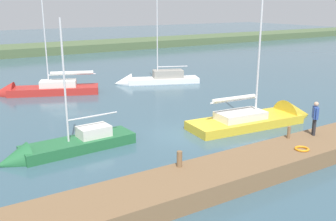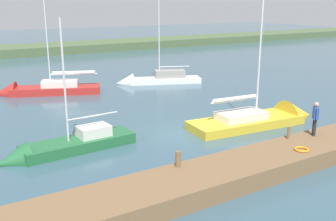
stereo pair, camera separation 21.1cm
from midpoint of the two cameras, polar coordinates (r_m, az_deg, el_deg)
name	(u,v)px [view 1 (the left image)]	position (r m, az deg, el deg)	size (l,w,h in m)	color
ground_plane	(189,135)	(22.16, 2.80, -3.64)	(200.00, 200.00, 0.00)	#385666
far_shoreline	(20,54)	(61.46, -20.90, 7.69)	(180.00, 8.00, 2.40)	#4C603D
dock_pier	(264,163)	(17.94, 13.50, -7.44)	(26.06, 2.59, 0.78)	brown
mooring_post_near	(289,132)	(20.10, 17.00, -3.08)	(0.16, 0.16, 0.60)	brown
mooring_post_far	(179,159)	(15.96, 1.31, -7.12)	(0.23, 0.23, 0.67)	brown
life_ring_buoy	(302,149)	(18.79, 18.73, -5.34)	(0.66, 0.66, 0.10)	orange
sailboat_mid_channel	(266,120)	(25.15, 14.00, -1.41)	(9.06, 3.17, 9.78)	gold
sailboat_outer_mooring	(40,92)	(33.73, -18.48, 2.61)	(8.67, 5.12, 10.02)	#B22823
sailboat_behind_pier	(62,151)	(20.24, -15.55, -5.69)	(6.99, 2.03, 7.38)	#236638
sailboat_far_right	(152,81)	(36.51, -2.49, 4.39)	(7.95, 4.55, 9.21)	white
person_on_dock	(315,116)	(20.81, 20.49, -0.73)	(0.47, 0.52, 1.74)	#28282D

